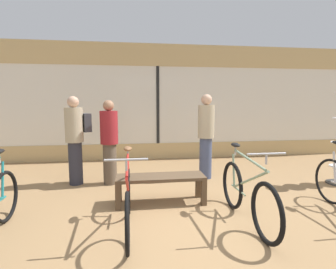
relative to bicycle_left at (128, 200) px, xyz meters
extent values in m
plane|color=#99754C|center=(0.79, 0.10, -0.38)|extent=(24.00, 24.00, 0.00)
cube|color=tan|center=(0.79, 4.16, -0.16)|extent=(12.00, 0.08, 0.45)
cube|color=silver|center=(0.79, 4.16, 1.14)|extent=(12.00, 0.04, 2.15)
cube|color=tan|center=(0.79, 4.16, 2.52)|extent=(12.00, 0.08, 0.60)
cube|color=black|center=(0.79, 4.13, 1.14)|extent=(0.08, 0.02, 2.15)
torus|color=black|center=(-1.63, 0.44, -0.04)|extent=(0.05, 0.69, 0.69)
cylinder|color=#1E7A7F|center=(-1.63, 0.40, 0.20)|extent=(0.03, 0.11, 0.49)
torus|color=black|center=(0.00, 0.50, -0.05)|extent=(0.04, 0.67, 0.67)
torus|color=black|center=(0.00, -0.54, -0.05)|extent=(0.04, 0.67, 0.67)
cylinder|color=red|center=(0.00, -0.06, 0.19)|extent=(0.03, 0.97, 0.51)
cylinder|color=red|center=(0.00, 0.46, 0.19)|extent=(0.03, 0.11, 0.49)
cylinder|color=red|center=(0.00, -0.03, 0.46)|extent=(0.03, 0.90, 0.10)
cylinder|color=red|center=(0.00, 0.26, -0.05)|extent=(0.03, 0.47, 0.03)
cylinder|color=#B2B2B7|center=(0.00, 0.42, 0.50)|extent=(0.02, 0.02, 0.14)
ellipsoid|color=brown|center=(0.00, 0.42, 0.58)|extent=(0.11, 0.22, 0.06)
cylinder|color=#B2B2B7|center=(0.00, -0.48, 0.56)|extent=(0.02, 0.02, 0.12)
cylinder|color=#ADADB2|center=(0.00, -0.48, 0.62)|extent=(0.46, 0.02, 0.02)
torus|color=black|center=(1.56, 0.47, -0.03)|extent=(0.05, 0.71, 0.71)
torus|color=black|center=(1.56, -0.55, -0.03)|extent=(0.05, 0.71, 0.71)
cylinder|color=gray|center=(1.56, -0.08, 0.21)|extent=(0.03, 0.96, 0.51)
cylinder|color=gray|center=(1.56, 0.43, 0.21)|extent=(0.03, 0.11, 0.49)
cylinder|color=gray|center=(1.56, -0.05, 0.49)|extent=(0.03, 0.89, 0.10)
cylinder|color=gray|center=(1.56, 0.24, -0.03)|extent=(0.03, 0.46, 0.03)
cylinder|color=#B2B2B7|center=(1.56, 0.39, 0.52)|extent=(0.02, 0.02, 0.14)
ellipsoid|color=black|center=(1.56, 0.39, 0.60)|extent=(0.11, 0.22, 0.06)
cylinder|color=#B2B2B7|center=(1.56, -0.49, 0.58)|extent=(0.02, 0.02, 0.12)
cylinder|color=#ADADB2|center=(1.56, -0.49, 0.64)|extent=(0.46, 0.02, 0.02)
torus|color=black|center=(3.19, 0.43, -0.03)|extent=(0.04, 0.72, 0.72)
cylinder|color=#BCBCC1|center=(3.19, 0.39, 0.21)|extent=(0.03, 0.11, 0.49)
cube|color=brown|center=(0.50, 0.81, 0.04)|extent=(1.40, 0.44, 0.05)
cube|color=brown|center=(-0.16, 0.63, -0.18)|extent=(0.08, 0.08, 0.40)
cube|color=brown|center=(1.16, 0.63, -0.18)|extent=(0.08, 0.08, 0.40)
cube|color=brown|center=(-0.16, 0.99, -0.18)|extent=(0.08, 0.08, 0.40)
cube|color=brown|center=(1.16, 0.99, -0.18)|extent=(0.08, 0.08, 0.40)
cylinder|color=brown|center=(-0.38, 1.94, 0.02)|extent=(0.29, 0.29, 0.80)
cylinder|color=maroon|center=(-0.38, 1.94, 0.74)|extent=(0.38, 0.38, 0.64)
sphere|color=#9E7051|center=(-0.38, 1.94, 1.16)|extent=(0.21, 0.21, 0.21)
cube|color=#38383D|center=(-0.35, 2.18, 0.77)|extent=(0.26, 0.17, 0.36)
cylinder|color=#424C6B|center=(1.60, 2.08, 0.05)|extent=(0.30, 0.30, 0.86)
cylinder|color=tan|center=(1.60, 2.08, 0.82)|extent=(0.40, 0.40, 0.68)
sphere|color=tan|center=(1.60, 2.08, 1.28)|extent=(0.22, 0.22, 0.22)
cylinder|color=#2D2D38|center=(-1.04, 2.01, 0.04)|extent=(0.34, 0.34, 0.84)
cylinder|color=tan|center=(-1.04, 2.01, 0.79)|extent=(0.45, 0.45, 0.66)
sphere|color=tan|center=(-1.04, 2.01, 1.23)|extent=(0.22, 0.22, 0.22)
cube|color=#38383D|center=(-0.82, 2.11, 0.82)|extent=(0.23, 0.28, 0.36)
camera|label=1|loc=(0.06, -3.21, 1.21)|focal=28.00mm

